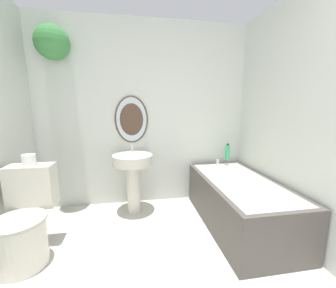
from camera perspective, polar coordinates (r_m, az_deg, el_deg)
name	(u,v)px	position (r m, az deg, el deg)	size (l,w,h in m)	color
wall_back	(135,108)	(2.76, -9.01, 9.76)	(2.85, 0.37, 2.40)	silver
wall_right	(325,121)	(2.13, 37.43, 5.13)	(0.06, 2.71, 2.40)	silver
toilet	(25,223)	(2.25, -34.92, -17.49)	(0.42, 0.60, 0.79)	beige
pedestal_sink	(133,170)	(2.59, -9.69, -7.16)	(0.48, 0.48, 0.84)	beige
bathtub	(239,202)	(2.51, 19.03, -14.88)	(0.74, 1.45, 0.60)	#4C4742
shampoo_bottle	(227,152)	(2.94, 16.14, -2.18)	(0.06, 0.06, 0.22)	#38B275
toilet_paper_roll	(29,160)	(2.25, -34.12, -3.66)	(0.11, 0.11, 0.10)	white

